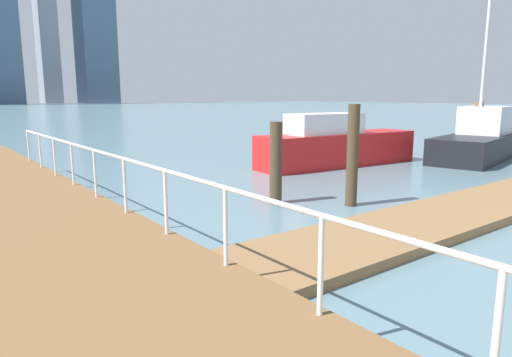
% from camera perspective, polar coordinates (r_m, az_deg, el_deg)
% --- Properties ---
extents(ground_plane, '(300.00, 300.00, 0.00)m').
position_cam_1_polar(ground_plane, '(14.79, -11.55, -0.04)').
color(ground_plane, slate).
extents(floating_dock, '(14.76, 2.00, 0.18)m').
position_cam_1_polar(floating_dock, '(11.61, 25.93, -3.27)').
color(floating_dock, olive).
rests_on(floating_dock, ground_plane).
extents(boardwalk_railing, '(0.06, 29.54, 1.08)m').
position_cam_1_polar(boardwalk_railing, '(4.07, 17.14, -9.83)').
color(boardwalk_railing, white).
rests_on(boardwalk_railing, boardwalk).
extents(dock_piling_0, '(0.30, 0.30, 2.01)m').
position_cam_1_polar(dock_piling_0, '(11.03, 2.52, 1.94)').
color(dock_piling_0, '#473826').
rests_on(dock_piling_0, ground_plane).
extents(dock_piling_2, '(0.28, 0.28, 2.43)m').
position_cam_1_polar(dock_piling_2, '(11.00, 12.06, 2.82)').
color(dock_piling_2, '#473826').
rests_on(dock_piling_2, ground_plane).
extents(dock_piling_3, '(0.35, 0.35, 2.37)m').
position_cam_1_polar(dock_piling_3, '(21.22, 26.06, 5.45)').
color(dock_piling_3, brown).
rests_on(dock_piling_3, ground_plane).
extents(moored_boat_0, '(6.86, 2.11, 1.98)m').
position_cam_1_polar(moored_boat_0, '(17.43, 10.01, 4.18)').
color(moored_boat_0, red).
rests_on(moored_boat_0, ground_plane).
extents(moored_boat_5, '(6.56, 3.36, 8.68)m').
position_cam_1_polar(moored_boat_5, '(21.13, 26.32, 4.44)').
color(moored_boat_5, black).
rests_on(moored_boat_5, ground_plane).
extents(skyline_tower_6, '(13.50, 10.97, 49.82)m').
position_cam_1_polar(skyline_tower_6, '(184.47, -19.58, 16.73)').
color(skyline_tower_6, slate).
rests_on(skyline_tower_6, ground_plane).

